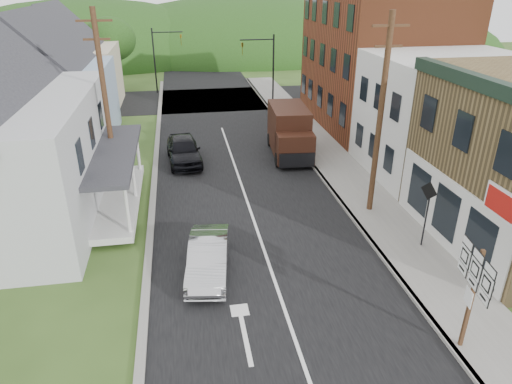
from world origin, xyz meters
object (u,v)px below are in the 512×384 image
dark_sedan (184,150)px  delivery_van (290,132)px  silver_sedan (208,258)px  warning_sign (427,205)px  route_sign_cluster (473,286)px

dark_sedan → delivery_van: delivery_van is taller
silver_sedan → delivery_van: 13.29m
silver_sedan → warning_sign: 8.85m
route_sign_cluster → warning_sign: (1.65, 5.45, -0.34)m
silver_sedan → route_sign_cluster: route_sign_cluster is taller
warning_sign → dark_sedan: bearing=108.2°
dark_sedan → warning_sign: warning_sign is taller
silver_sedan → route_sign_cluster: (7.10, -5.17, 1.64)m
dark_sedan → delivery_van: (6.54, 0.15, 0.72)m
warning_sign → delivery_van: bearing=82.5°
dark_sedan → silver_sedan: bearing=-91.4°
silver_sedan → dark_sedan: size_ratio=0.88×
silver_sedan → delivery_van: size_ratio=0.75×
route_sign_cluster → warning_sign: route_sign_cluster is taller
delivery_van → route_sign_cluster: (1.15, -17.03, 0.80)m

